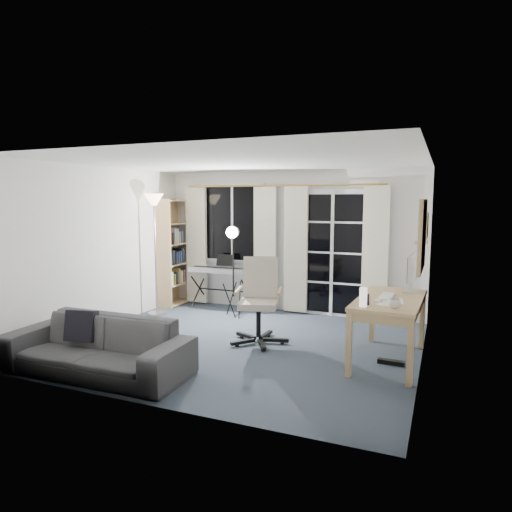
{
  "coord_description": "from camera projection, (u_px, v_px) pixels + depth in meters",
  "views": [
    {
      "loc": [
        2.44,
        -5.37,
        1.91
      ],
      "look_at": [
        0.06,
        0.35,
        1.15
      ],
      "focal_mm": 32.0,
      "sensor_mm": 36.0,
      "label": 1
    }
  ],
  "objects": [
    {
      "name": "floor",
      "position": [
        241.0,
        345.0,
        6.08
      ],
      "size": [
        4.5,
        4.0,
        0.02
      ],
      "primitive_type": "cube",
      "color": "#363F4F",
      "rests_on": "ground"
    },
    {
      "name": "window",
      "position": [
        233.0,
        223.0,
        8.11
      ],
      "size": [
        1.2,
        0.08,
        1.4
      ],
      "color": "white",
      "rests_on": "floor"
    },
    {
      "name": "french_door",
      "position": [
        332.0,
        254.0,
        7.48
      ],
      "size": [
        1.32,
        0.09,
        2.11
      ],
      "color": "white",
      "rests_on": "floor"
    },
    {
      "name": "curtains",
      "position": [
        280.0,
        248.0,
        7.72
      ],
      "size": [
        3.6,
        0.07,
        2.13
      ],
      "color": "gold",
      "rests_on": "floor"
    },
    {
      "name": "bookshelf",
      "position": [
        175.0,
        254.0,
        8.37
      ],
      "size": [
        0.31,
        0.9,
        1.93
      ],
      "rotation": [
        0.0,
        0.0,
        -0.01
      ],
      "color": "tan",
      "rests_on": "floor"
    },
    {
      "name": "torchiere_lamp",
      "position": [
        154.0,
        218.0,
        7.46
      ],
      "size": [
        0.34,
        0.34,
        2.01
      ],
      "rotation": [
        0.0,
        0.0,
        0.06
      ],
      "color": "#B2B2B7",
      "rests_on": "floor"
    },
    {
      "name": "keyboard_piano",
      "position": [
        223.0,
        271.0,
        7.98
      ],
      "size": [
        1.23,
        0.61,
        0.89
      ],
      "rotation": [
        0.0,
        0.0,
        0.02
      ],
      "color": "black",
      "rests_on": "floor"
    },
    {
      "name": "studio_light",
      "position": [
        233.0,
        243.0,
        7.29
      ],
      "size": [
        0.33,
        0.33,
        1.53
      ],
      "rotation": [
        0.0,
        0.0,
        0.28
      ],
      "color": "black",
      "rests_on": "floor"
    },
    {
      "name": "office_chair",
      "position": [
        260.0,
        292.0,
        6.18
      ],
      "size": [
        0.79,
        0.77,
        1.14
      ],
      "rotation": [
        0.0,
        0.0,
        0.26
      ],
      "color": "black",
      "rests_on": "floor"
    },
    {
      "name": "desk",
      "position": [
        390.0,
        306.0,
        5.36
      ],
      "size": [
        0.77,
        1.46,
        0.77
      ],
      "rotation": [
        0.0,
        0.0,
        -0.04
      ],
      "color": "tan",
      "rests_on": "floor"
    },
    {
      "name": "monitor",
      "position": [
        411.0,
        269.0,
        5.65
      ],
      "size": [
        0.19,
        0.55,
        0.48
      ],
      "rotation": [
        0.0,
        0.0,
        -0.04
      ],
      "color": "silver",
      "rests_on": "desk"
    },
    {
      "name": "desk_clutter",
      "position": [
        381.0,
        316.0,
        5.19
      ],
      "size": [
        0.47,
        0.87,
        0.97
      ],
      "rotation": [
        0.0,
        0.0,
        -0.04
      ],
      "color": "white",
      "rests_on": "desk"
    },
    {
      "name": "mug",
      "position": [
        395.0,
        302.0,
        4.85
      ],
      "size": [
        0.13,
        0.1,
        0.13
      ],
      "primitive_type": "imported",
      "rotation": [
        0.0,
        0.0,
        -0.04
      ],
      "color": "silver",
      "rests_on": "desk"
    },
    {
      "name": "wall_mirror",
      "position": [
        422.0,
        235.0,
        4.73
      ],
      "size": [
        0.04,
        0.94,
        0.74
      ],
      "color": "tan",
      "rests_on": "floor"
    },
    {
      "name": "framed_print",
      "position": [
        426.0,
        226.0,
        5.54
      ],
      "size": [
        0.03,
        0.42,
        0.32
      ],
      "color": "tan",
      "rests_on": "floor"
    },
    {
      "name": "wall_shelf",
      "position": [
        422.0,
        238.0,
        6.05
      ],
      "size": [
        0.16,
        0.3,
        0.18
      ],
      "color": "tan",
      "rests_on": "floor"
    },
    {
      "name": "sofa",
      "position": [
        96.0,
        337.0,
        5.01
      ],
      "size": [
        2.11,
        0.66,
        0.82
      ],
      "rotation": [
        0.0,
        0.0,
        0.02
      ],
      "color": "#333336",
      "rests_on": "floor"
    }
  ]
}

